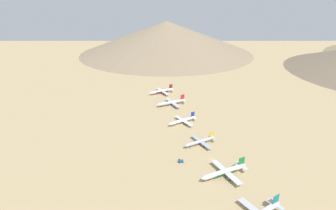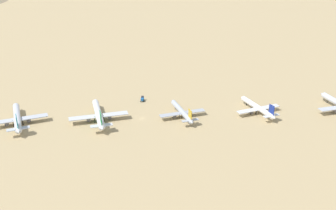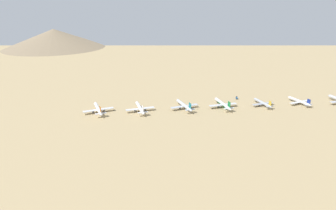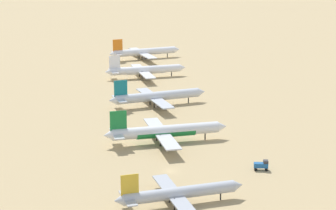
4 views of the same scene
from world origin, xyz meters
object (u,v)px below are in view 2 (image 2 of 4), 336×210
(parked_jet_3, at_px, (182,112))
(parked_jet_4, at_px, (98,114))
(parked_jet_2, at_px, (258,108))
(parked_jet_5, at_px, (17,118))
(service_truck, at_px, (142,99))

(parked_jet_3, relative_size, parked_jet_4, 0.83)
(parked_jet_2, relative_size, parked_jet_3, 1.03)
(parked_jet_5, relative_size, service_truck, 9.24)
(parked_jet_2, distance_m, parked_jet_4, 121.04)
(parked_jet_3, bearing_deg, parked_jet_4, 81.04)
(parked_jet_2, xyz_separation_m, parked_jet_4, (17.55, 119.76, 0.73))
(service_truck, bearing_deg, parked_jet_3, -148.82)
(parked_jet_3, distance_m, service_truck, 44.18)
(parked_jet_2, distance_m, parked_jet_5, 178.94)
(parked_jet_4, bearing_deg, parked_jet_5, 81.13)
(parked_jet_5, bearing_deg, parked_jet_2, -98.51)
(parked_jet_4, xyz_separation_m, service_truck, (28.10, -38.39, -3.03))
(parked_jet_2, bearing_deg, parked_jet_5, 81.49)
(parked_jet_4, relative_size, parked_jet_5, 1.02)
(parked_jet_2, distance_m, parked_jet_3, 59.06)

